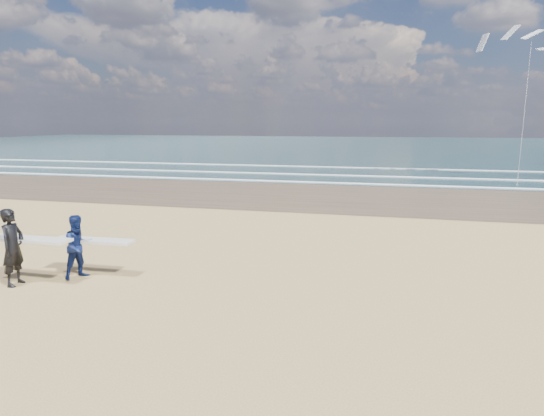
# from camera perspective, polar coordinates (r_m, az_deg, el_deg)

# --- Properties ---
(ocean) EXTENTS (220.00, 100.00, 0.02)m
(ocean) POSITION_cam_1_polar(r_m,az_deg,el_deg) (81.93, 23.00, 6.53)
(ocean) COLOR #1A3639
(ocean) RESTS_ON ground
(surfer_near) EXTENTS (2.20, 0.99, 1.94)m
(surfer_near) POSITION_cam_1_polar(r_m,az_deg,el_deg) (13.65, -28.02, -4.00)
(surfer_near) COLOR black
(surfer_near) RESTS_ON ground
(surfer_far) EXTENTS (2.22, 1.16, 1.67)m
(surfer_far) POSITION_cam_1_polar(r_m,az_deg,el_deg) (13.60, -21.65, -4.19)
(surfer_far) COLOR #0C1846
(surfer_far) RESTS_ON ground
(kite_1) EXTENTS (6.21, 4.78, 11.07)m
(kite_1) POSITION_cam_1_polar(r_m,az_deg,el_deg) (37.19, 27.80, 12.45)
(kite_1) COLOR slate
(kite_1) RESTS_ON ground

